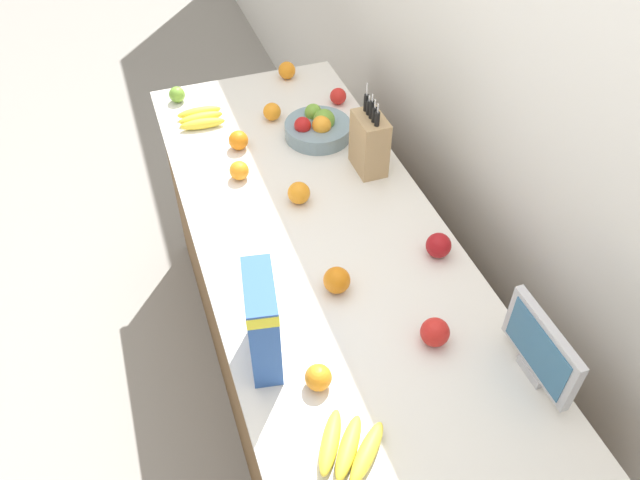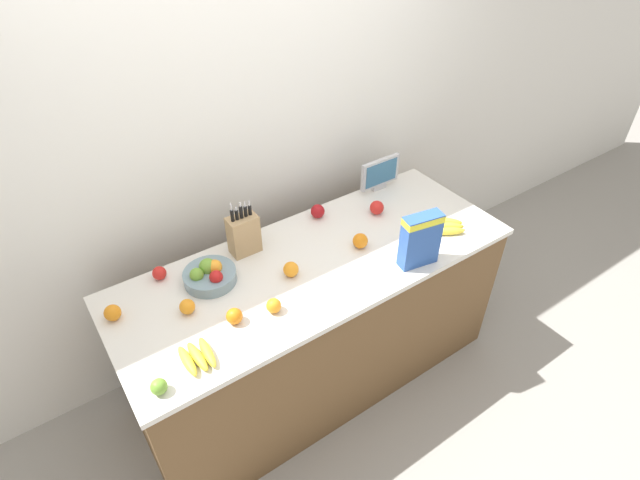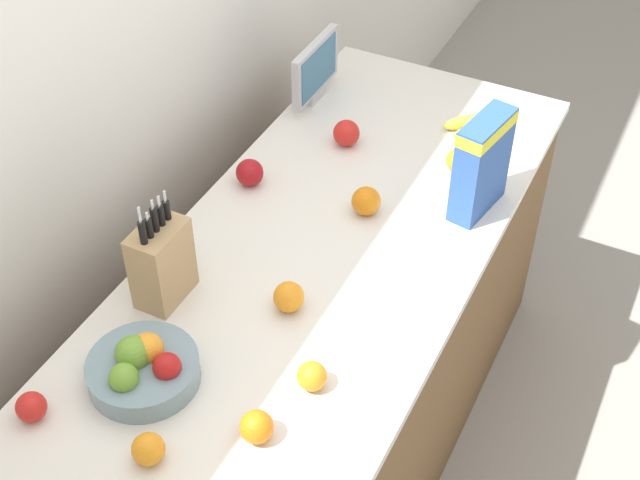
% 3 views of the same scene
% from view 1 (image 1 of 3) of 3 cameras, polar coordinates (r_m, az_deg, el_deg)
% --- Properties ---
extents(ground_plane, '(14.00, 14.00, 0.00)m').
position_cam_1_polar(ground_plane, '(2.76, 0.03, -13.12)').
color(ground_plane, gray).
extents(wall_back, '(9.00, 0.06, 2.60)m').
position_cam_1_polar(wall_back, '(2.06, 16.91, 12.49)').
color(wall_back, silver).
rests_on(wall_back, ground_plane).
extents(counter, '(2.11, 0.81, 0.92)m').
position_cam_1_polar(counter, '(2.38, 0.03, -7.17)').
color(counter, brown).
rests_on(counter, ground_plane).
extents(knife_block, '(0.15, 0.10, 0.32)m').
position_cam_1_polar(knife_block, '(2.24, 4.54, 8.86)').
color(knife_block, tan).
rests_on(knife_block, counter).
extents(small_monitor, '(0.27, 0.03, 0.21)m').
position_cam_1_polar(small_monitor, '(1.69, 19.50, -9.36)').
color(small_monitor, '#B7B7BC').
rests_on(small_monitor, counter).
extents(cereal_box, '(0.21, 0.11, 0.29)m').
position_cam_1_polar(cereal_box, '(1.60, -5.31, -7.19)').
color(cereal_box, '#2D56A8').
rests_on(cereal_box, counter).
extents(fruit_bowl, '(0.26, 0.26, 0.11)m').
position_cam_1_polar(fruit_bowl, '(2.44, -0.21, 10.27)').
color(fruit_bowl, gray).
rests_on(fruit_bowl, counter).
extents(banana_bunch_left, '(0.22, 0.21, 0.04)m').
position_cam_1_polar(banana_bunch_left, '(1.56, 2.62, -18.40)').
color(banana_bunch_left, yellow).
rests_on(banana_bunch_left, counter).
extents(banana_bunch_right, '(0.13, 0.18, 0.04)m').
position_cam_1_polar(banana_bunch_right, '(2.57, -10.84, 10.91)').
color(banana_bunch_right, yellow).
rests_on(banana_bunch_right, counter).
extents(apple_rightmost, '(0.07, 0.07, 0.07)m').
position_cam_1_polar(apple_rightmost, '(2.64, 1.67, 13.00)').
color(apple_rightmost, red).
rests_on(apple_rightmost, counter).
extents(apple_near_bananas, '(0.08, 0.08, 0.08)m').
position_cam_1_polar(apple_near_bananas, '(1.75, 10.47, -8.29)').
color(apple_near_bananas, red).
rests_on(apple_near_bananas, counter).
extents(apple_middle, '(0.07, 0.07, 0.07)m').
position_cam_1_polar(apple_middle, '(2.72, -12.94, 12.83)').
color(apple_middle, '#6B9E33').
rests_on(apple_middle, counter).
extents(apple_leftmost, '(0.08, 0.08, 0.08)m').
position_cam_1_polar(apple_leftmost, '(1.97, 10.78, -0.49)').
color(apple_leftmost, '#A31419').
rests_on(apple_leftmost, counter).
extents(orange_front_left, '(0.07, 0.07, 0.07)m').
position_cam_1_polar(orange_front_left, '(2.39, -7.47, 9.03)').
color(orange_front_left, orange).
rests_on(orange_front_left, counter).
extents(orange_mid_left, '(0.07, 0.07, 0.07)m').
position_cam_1_polar(orange_mid_left, '(2.55, -4.41, 11.62)').
color(orange_mid_left, orange).
rests_on(orange_mid_left, counter).
extents(orange_front_right, '(0.08, 0.08, 0.08)m').
position_cam_1_polar(orange_front_right, '(2.13, -1.95, 4.32)').
color(orange_front_right, orange).
rests_on(orange_front_right, counter).
extents(orange_near_bowl, '(0.07, 0.07, 0.07)m').
position_cam_1_polar(orange_near_bowl, '(2.25, -7.40, 6.32)').
color(orange_near_bowl, orange).
rests_on(orange_near_bowl, counter).
extents(orange_mid_right, '(0.07, 0.07, 0.07)m').
position_cam_1_polar(orange_mid_right, '(1.64, -0.15, -12.45)').
color(orange_mid_right, orange).
rests_on(orange_mid_right, counter).
extents(orange_by_cereal, '(0.07, 0.07, 0.07)m').
position_cam_1_polar(orange_by_cereal, '(2.82, -3.04, 15.23)').
color(orange_by_cereal, orange).
rests_on(orange_by_cereal, counter).
extents(orange_front_center, '(0.08, 0.08, 0.08)m').
position_cam_1_polar(orange_front_center, '(1.84, 1.55, -3.69)').
color(orange_front_center, orange).
rests_on(orange_front_center, counter).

